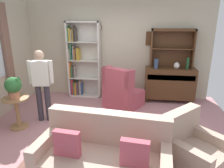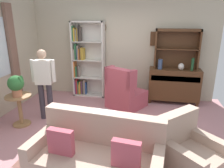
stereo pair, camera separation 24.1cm
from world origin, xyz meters
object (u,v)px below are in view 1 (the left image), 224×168
at_px(person_reading, 42,81).
at_px(wingback_chair, 122,93).
at_px(potted_plant_large, 13,86).
at_px(book_stack, 120,120).
at_px(sideboard, 169,83).
at_px(vase_tall, 156,64).
at_px(vase_round, 177,66).
at_px(sideboard_hutch, 172,43).
at_px(plant_stand, 17,109).
at_px(coffee_table, 116,123).
at_px(couch_floral, 104,159).
at_px(bottle_wine, 188,63).
at_px(armchair_floral, 193,152).
at_px(bookshelf, 81,61).

bearing_deg(person_reading, wingback_chair, 29.55).
relative_size(potted_plant_large, book_stack, 2.15).
relative_size(sideboard, wingback_chair, 1.20).
xyz_separation_m(vase_tall, book_stack, (-0.73, -2.09, -0.59)).
distance_m(vase_round, wingback_chair, 1.59).
bearing_deg(sideboard_hutch, vase_round, -53.52).
distance_m(sideboard_hutch, person_reading, 3.35).
bearing_deg(plant_stand, coffee_table, -5.76).
xyz_separation_m(couch_floral, coffee_table, (0.06, 0.98, 0.04)).
bearing_deg(bottle_wine, book_stack, -126.06).
bearing_deg(armchair_floral, wingback_chair, 120.20).
distance_m(sideboard, armchair_floral, 2.75).
bearing_deg(sideboard, person_reading, -151.89).
relative_size(vase_round, coffee_table, 0.21).
bearing_deg(couch_floral, sideboard_hutch, 68.49).
bearing_deg(sideboard_hutch, plant_stand, -148.20).
height_order(vase_round, couch_floral, vase_round).
bearing_deg(coffee_table, potted_plant_large, 175.44).
bearing_deg(couch_floral, bookshelf, 110.27).
distance_m(vase_tall, armchair_floral, 2.80).
height_order(bookshelf, coffee_table, bookshelf).
bearing_deg(sideboard_hutch, couch_floral, -111.51).
bearing_deg(bookshelf, coffee_table, -60.77).
xyz_separation_m(wingback_chair, plant_stand, (-2.02, -1.30, 0.03)).
bearing_deg(couch_floral, sideboard, 67.80).
distance_m(vase_tall, couch_floral, 3.22).
relative_size(bottle_wine, armchair_floral, 0.29).
bearing_deg(book_stack, bookshelf, 120.16).
bearing_deg(bottle_wine, vase_tall, 179.34).
bearing_deg(person_reading, potted_plant_large, -130.79).
bearing_deg(wingback_chair, plant_stand, -147.20).
height_order(sideboard, potted_plant_large, potted_plant_large).
bearing_deg(couch_floral, coffee_table, 86.67).
distance_m(vase_round, couch_floral, 3.40).
xyz_separation_m(person_reading, coffee_table, (1.65, -0.59, -0.55)).
distance_m(couch_floral, wingback_chair, 2.49).
bearing_deg(sideboard_hutch, vase_tall, -154.11).
xyz_separation_m(sideboard, armchair_floral, (0.02, -2.74, -0.22)).
bearing_deg(sideboard_hutch, book_stack, -116.27).
xyz_separation_m(bottle_wine, wingback_chair, (-1.62, -0.51, -0.69)).
height_order(wingback_chair, plant_stand, wingback_chair).
distance_m(vase_tall, potted_plant_large, 3.40).
distance_m(bookshelf, person_reading, 1.67).
bearing_deg(coffee_table, person_reading, 160.32).
height_order(sideboard_hutch, bottle_wine, sideboard_hutch).
bearing_deg(coffee_table, book_stack, -35.05).
relative_size(vase_tall, couch_floral, 0.13).
height_order(coffee_table, book_stack, book_stack).
bearing_deg(bookshelf, vase_round, -3.38).
height_order(sideboard, armchair_floral, sideboard).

